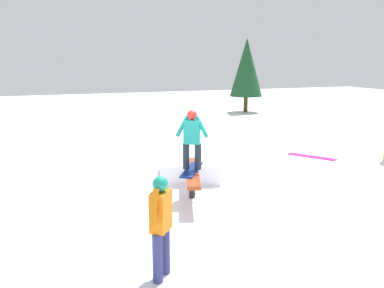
% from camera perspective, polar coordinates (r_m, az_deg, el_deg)
% --- Properties ---
extents(ground_plane, '(60.00, 60.00, 0.00)m').
position_cam_1_polar(ground_plane, '(9.75, -0.00, -7.16)').
color(ground_plane, white).
extents(rail_feature, '(2.45, 1.07, 0.64)m').
position_cam_1_polar(rail_feature, '(9.59, -0.00, -4.06)').
color(rail_feature, black).
rests_on(rail_feature, ground).
extents(snow_kicker_ramp, '(2.19, 2.00, 0.51)m').
position_cam_1_polar(snow_kicker_ramp, '(11.34, -0.29, -3.16)').
color(snow_kicker_ramp, white).
rests_on(snow_kicker_ramp, ground).
extents(main_rider_on_rail, '(1.31, 0.97, 1.36)m').
position_cam_1_polar(main_rider_on_rail, '(9.41, -0.00, 0.46)').
color(main_rider_on_rail, navy).
rests_on(main_rider_on_rail, rail_feature).
extents(bystander_orange, '(0.56, 0.48, 1.51)m').
position_cam_1_polar(bystander_orange, '(6.10, -4.17, -10.30)').
color(bystander_orange, navy).
rests_on(bystander_orange, ground).
extents(loose_snowboard_magenta, '(1.47, 1.07, 0.02)m').
position_cam_1_polar(loose_snowboard_magenta, '(14.17, 15.66, -1.63)').
color(loose_snowboard_magenta, '#D11C93').
rests_on(loose_snowboard_magenta, ground).
extents(pine_tree_near, '(1.87, 1.87, 4.24)m').
position_cam_1_polar(pine_tree_near, '(25.10, 7.28, 10.09)').
color(pine_tree_near, '#4C331E').
rests_on(pine_tree_near, ground).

